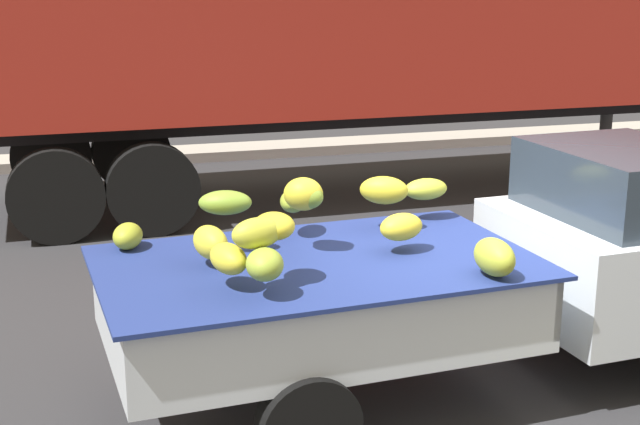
# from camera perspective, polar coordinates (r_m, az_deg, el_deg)

# --- Properties ---
(ground) EXTENTS (220.00, 220.00, 0.00)m
(ground) POSITION_cam_1_polar(r_m,az_deg,el_deg) (6.91, 10.48, -10.72)
(ground) COLOR #28282B
(curb_strip) EXTENTS (80.00, 0.80, 0.16)m
(curb_strip) POSITION_cam_1_polar(r_m,az_deg,el_deg) (15.08, -4.96, 3.92)
(curb_strip) COLOR gray
(curb_strip) RESTS_ON ground
(pickup_truck) EXTENTS (5.29, 2.05, 1.70)m
(pickup_truck) POSITION_cam_1_polar(r_m,az_deg,el_deg) (7.07, 15.58, -2.70)
(pickup_truck) COLOR silver
(pickup_truck) RESTS_ON ground
(semi_trailer) EXTENTS (12.04, 2.80, 3.95)m
(semi_trailer) POSITION_cam_1_polar(r_m,az_deg,el_deg) (12.36, 5.11, 12.97)
(semi_trailer) COLOR maroon
(semi_trailer) RESTS_ON ground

